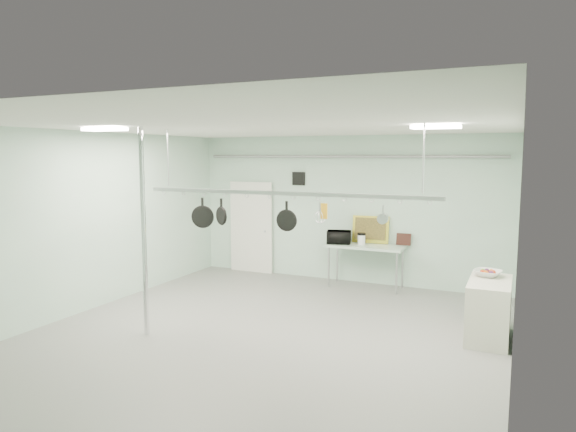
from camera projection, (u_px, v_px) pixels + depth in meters
The scene contains 25 objects.
floor at pixel (262, 338), 7.84m from camera, with size 8.00×8.00×0.00m, color gray.
ceiling at pixel (260, 126), 7.46m from camera, with size 7.00×8.00×0.02m, color silver.
back_wall at pixel (345, 209), 11.26m from camera, with size 7.00×0.02×3.20m, color silver.
right_wall at pixel (516, 253), 6.21m from camera, with size 0.02×8.00×3.20m, color silver.
door at pixel (252, 228), 12.22m from camera, with size 1.10×0.10×2.20m, color silver.
wall_vent at pixel (299, 179), 11.61m from camera, with size 0.30×0.04×0.30m, color black.
conduit_pipe at pixel (344, 156), 11.04m from camera, with size 0.07×0.07×6.60m, color gray.
chrome_pole at pixel (144, 233), 7.81m from camera, with size 0.08×0.08×3.20m, color silver.
prep_table at pixel (366, 248), 10.75m from camera, with size 1.60×0.70×0.91m.
side_cabinet at pixel (489, 310), 7.75m from camera, with size 0.60×1.20×0.90m, color beige.
pot_rack at pixel (281, 191), 7.76m from camera, with size 4.80×0.06×1.00m.
light_panel_left at pixel (105, 129), 7.65m from camera, with size 0.65×0.30×0.05m, color white.
light_panel_right at pixel (436, 127), 7.02m from camera, with size 0.65×0.30×0.05m, color white.
microwave at pixel (339, 237), 10.90m from camera, with size 0.50×0.34×0.28m, color black.
coffee_canister at pixel (361, 240), 10.80m from camera, with size 0.16×0.16×0.20m, color white.
painting_large at pixel (371, 229), 10.97m from camera, with size 0.78×0.05×0.58m, color gold.
painting_small at pixel (404, 239), 10.70m from camera, with size 0.30×0.04×0.25m, color black.
fruit_bowl at pixel (488, 273), 7.96m from camera, with size 0.41×0.41×0.10m, color silver.
skillet_left at pixel (203, 213), 8.40m from camera, with size 0.37×0.06×0.50m, color black, non-canonical shape.
skillet_mid at pixel (221, 212), 8.25m from camera, with size 0.30×0.06×0.43m, color black, non-canonical shape.
skillet_right at pixel (287, 215), 7.77m from camera, with size 0.33×0.06×0.44m, color black, non-canonical shape.
whisk at pixel (320, 214), 7.54m from camera, with size 0.17×0.17×0.33m, color #A5A5A9, non-canonical shape.
grater at pixel (324, 211), 7.51m from camera, with size 0.10×0.02×0.25m, color gold, non-canonical shape.
saucepan at pixel (383, 215), 7.15m from camera, with size 0.15×0.10×0.27m, color silver, non-canonical shape.
fruit_cluster at pixel (488, 271), 7.96m from camera, with size 0.24×0.24×0.09m, color #A82B0F, non-canonical shape.
Camera 1 is at (3.50, -6.72, 2.77)m, focal length 32.00 mm.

